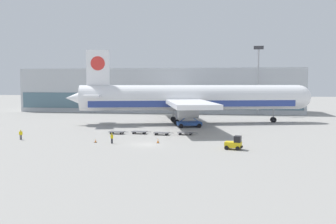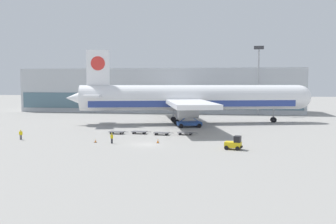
{
  "view_description": "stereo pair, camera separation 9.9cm",
  "coord_description": "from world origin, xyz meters",
  "px_view_note": "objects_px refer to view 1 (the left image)",
  "views": [
    {
      "loc": [
        11.97,
        -56.66,
        9.78
      ],
      "look_at": [
        1.4,
        13.94,
        4.0
      ],
      "focal_mm": 40.0,
      "sensor_mm": 36.0,
      "label": 1
    },
    {
      "loc": [
        12.07,
        -56.65,
        9.78
      ],
      "look_at": [
        1.4,
        13.94,
        4.0
      ],
      "focal_mm": 40.0,
      "sensor_mm": 36.0,
      "label": 2
    }
  ],
  "objects_px": {
    "baggage_dolly_trail": "(186,133)",
    "ground_crew_far": "(21,134)",
    "traffic_cone_near": "(96,141)",
    "baggage_dolly_second": "(139,132)",
    "ground_crew_near": "(112,137)",
    "light_mast": "(258,75)",
    "traffic_cone_far": "(158,141)",
    "baggage_dolly_lead": "(117,132)",
    "baggage_tug_foreground": "(234,143)",
    "airplane_main": "(189,99)",
    "baggage_dolly_third": "(162,133)",
    "scissor_lift_loader": "(189,119)"
  },
  "relations": [
    {
      "from": "baggage_tug_foreground",
      "to": "light_mast",
      "type": "bearing_deg",
      "value": 95.29
    },
    {
      "from": "baggage_tug_foreground",
      "to": "airplane_main",
      "type": "bearing_deg",
      "value": 119.65
    },
    {
      "from": "baggage_dolly_lead",
      "to": "baggage_dolly_trail",
      "type": "relative_size",
      "value": 1.0
    },
    {
      "from": "airplane_main",
      "to": "baggage_dolly_third",
      "type": "relative_size",
      "value": 15.24
    },
    {
      "from": "traffic_cone_near",
      "to": "baggage_dolly_second",
      "type": "bearing_deg",
      "value": 66.61
    },
    {
      "from": "baggage_dolly_second",
      "to": "ground_crew_far",
      "type": "xyz_separation_m",
      "value": [
        -18.18,
        -10.08,
        0.6
      ]
    },
    {
      "from": "light_mast",
      "to": "baggage_dolly_trail",
      "type": "height_order",
      "value": "light_mast"
    },
    {
      "from": "baggage_dolly_second",
      "to": "baggage_dolly_trail",
      "type": "bearing_deg",
      "value": 2.78
    },
    {
      "from": "airplane_main",
      "to": "baggage_dolly_trail",
      "type": "bearing_deg",
      "value": -100.78
    },
    {
      "from": "baggage_dolly_second",
      "to": "baggage_dolly_lead",
      "type": "bearing_deg",
      "value": -165.73
    },
    {
      "from": "airplane_main",
      "to": "baggage_dolly_lead",
      "type": "xyz_separation_m",
      "value": [
        -11.74,
        -19.94,
        -5.45
      ]
    },
    {
      "from": "scissor_lift_loader",
      "to": "traffic_cone_near",
      "type": "relative_size",
      "value": 10.42
    },
    {
      "from": "baggage_dolly_lead",
      "to": "baggage_dolly_second",
      "type": "bearing_deg",
      "value": 14.27
    },
    {
      "from": "scissor_lift_loader",
      "to": "baggage_dolly_lead",
      "type": "relative_size",
      "value": 1.54
    },
    {
      "from": "baggage_dolly_trail",
      "to": "ground_crew_far",
      "type": "relative_size",
      "value": 2.21
    },
    {
      "from": "baggage_dolly_second",
      "to": "ground_crew_near",
      "type": "bearing_deg",
      "value": -95.34
    },
    {
      "from": "ground_crew_far",
      "to": "traffic_cone_near",
      "type": "bearing_deg",
      "value": 157.35
    },
    {
      "from": "light_mast",
      "to": "baggage_dolly_lead",
      "type": "distance_m",
      "value": 54.81
    },
    {
      "from": "ground_crew_far",
      "to": "traffic_cone_near",
      "type": "relative_size",
      "value": 3.05
    },
    {
      "from": "baggage_dolly_second",
      "to": "light_mast",
      "type": "bearing_deg",
      "value": 63.51
    },
    {
      "from": "airplane_main",
      "to": "baggage_dolly_trail",
      "type": "relative_size",
      "value": 15.24
    },
    {
      "from": "scissor_lift_loader",
      "to": "traffic_cone_near",
      "type": "bearing_deg",
      "value": -133.91
    },
    {
      "from": "baggage_dolly_third",
      "to": "baggage_dolly_trail",
      "type": "bearing_deg",
      "value": 13.23
    },
    {
      "from": "scissor_lift_loader",
      "to": "ground_crew_far",
      "type": "height_order",
      "value": "scissor_lift_loader"
    },
    {
      "from": "airplane_main",
      "to": "ground_crew_far",
      "type": "relative_size",
      "value": 33.74
    },
    {
      "from": "traffic_cone_far",
      "to": "baggage_dolly_third",
      "type": "bearing_deg",
      "value": 95.8
    },
    {
      "from": "baggage_dolly_third",
      "to": "baggage_dolly_trail",
      "type": "relative_size",
      "value": 1.0
    },
    {
      "from": "airplane_main",
      "to": "scissor_lift_loader",
      "type": "bearing_deg",
      "value": -98.67
    },
    {
      "from": "ground_crew_near",
      "to": "traffic_cone_far",
      "type": "distance_m",
      "value": 7.34
    },
    {
      "from": "baggage_tug_foreground",
      "to": "baggage_dolly_second",
      "type": "bearing_deg",
      "value": 154.5
    },
    {
      "from": "light_mast",
      "to": "traffic_cone_near",
      "type": "xyz_separation_m",
      "value": [
        -30.24,
        -54.83,
        -11.59
      ]
    },
    {
      "from": "baggage_tug_foreground",
      "to": "baggage_dolly_third",
      "type": "height_order",
      "value": "baggage_tug_foreground"
    },
    {
      "from": "light_mast",
      "to": "airplane_main",
      "type": "relative_size",
      "value": 0.35
    },
    {
      "from": "ground_crew_near",
      "to": "traffic_cone_near",
      "type": "bearing_deg",
      "value": -166.77
    },
    {
      "from": "baggage_dolly_lead",
      "to": "traffic_cone_far",
      "type": "height_order",
      "value": "traffic_cone_far"
    },
    {
      "from": "ground_crew_near",
      "to": "baggage_dolly_second",
      "type": "bearing_deg",
      "value": 104.84
    },
    {
      "from": "baggage_dolly_second",
      "to": "ground_crew_far",
      "type": "relative_size",
      "value": 2.21
    },
    {
      "from": "airplane_main",
      "to": "baggage_dolly_lead",
      "type": "relative_size",
      "value": 15.24
    },
    {
      "from": "baggage_tug_foreground",
      "to": "ground_crew_far",
      "type": "xyz_separation_m",
      "value": [
        -35.45,
        3.85,
        0.11
      ]
    },
    {
      "from": "baggage_tug_foreground",
      "to": "scissor_lift_loader",
      "type": "bearing_deg",
      "value": 122.52
    },
    {
      "from": "light_mast",
      "to": "baggage_tug_foreground",
      "type": "xyz_separation_m",
      "value": [
        -8.24,
        -57.82,
        -10.98
      ]
    },
    {
      "from": "airplane_main",
      "to": "traffic_cone_near",
      "type": "xyz_separation_m",
      "value": [
        -12.35,
        -30.11,
        -5.57
      ]
    },
    {
      "from": "baggage_dolly_third",
      "to": "ground_crew_far",
      "type": "relative_size",
      "value": 2.21
    },
    {
      "from": "ground_crew_near",
      "to": "traffic_cone_far",
      "type": "bearing_deg",
      "value": 35.57
    },
    {
      "from": "baggage_dolly_second",
      "to": "traffic_cone_far",
      "type": "relative_size",
      "value": 4.85
    },
    {
      "from": "light_mast",
      "to": "traffic_cone_far",
      "type": "height_order",
      "value": "light_mast"
    },
    {
      "from": "baggage_dolly_second",
      "to": "baggage_dolly_third",
      "type": "bearing_deg",
      "value": -7.45
    },
    {
      "from": "traffic_cone_near",
      "to": "ground_crew_far",
      "type": "bearing_deg",
      "value": 176.31
    },
    {
      "from": "light_mast",
      "to": "traffic_cone_far",
      "type": "xyz_separation_m",
      "value": [
        -20.17,
        -53.89,
        -11.48
      ]
    },
    {
      "from": "baggage_tug_foreground",
      "to": "traffic_cone_far",
      "type": "bearing_deg",
      "value": 175.17
    }
  ]
}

